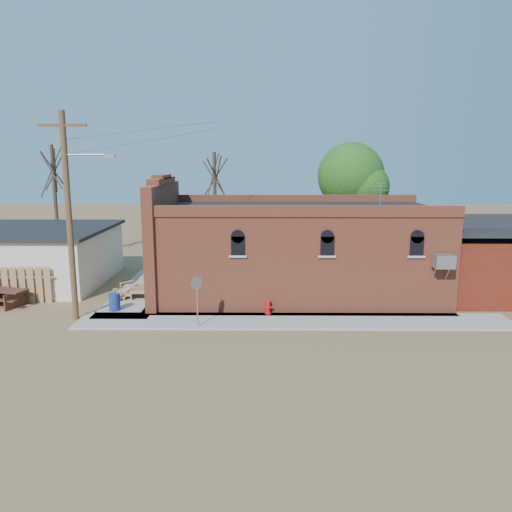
{
  "coord_description": "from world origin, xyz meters",
  "views": [
    {
      "loc": [
        0.01,
        -20.01,
        6.99
      ],
      "look_at": [
        -0.2,
        3.73,
        2.4
      ],
      "focal_mm": 35.0,
      "sensor_mm": 36.0,
      "label": 1
    }
  ],
  "objects_px": {
    "fire_hydrant": "(268,307)",
    "picnic_table": "(6,295)",
    "brick_bar": "(292,251)",
    "trash_barrel": "(115,302)",
    "utility_pole": "(70,213)",
    "stop_sign": "(197,288)"
  },
  "relations": [
    {
      "from": "brick_bar",
      "to": "stop_sign",
      "type": "bearing_deg",
      "value": -128.11
    },
    {
      "from": "brick_bar",
      "to": "trash_barrel",
      "type": "xyz_separation_m",
      "value": [
        -8.42,
        -3.2,
        -1.86
      ]
    },
    {
      "from": "utility_pole",
      "to": "fire_hydrant",
      "type": "bearing_deg",
      "value": 4.01
    },
    {
      "from": "utility_pole",
      "to": "trash_barrel",
      "type": "bearing_deg",
      "value": 38.61
    },
    {
      "from": "brick_bar",
      "to": "trash_barrel",
      "type": "bearing_deg",
      "value": -159.18
    },
    {
      "from": "brick_bar",
      "to": "fire_hydrant",
      "type": "height_order",
      "value": "brick_bar"
    },
    {
      "from": "fire_hydrant",
      "to": "picnic_table",
      "type": "distance_m",
      "value": 12.74
    },
    {
      "from": "brick_bar",
      "to": "picnic_table",
      "type": "bearing_deg",
      "value": -170.65
    },
    {
      "from": "fire_hydrant",
      "to": "trash_barrel",
      "type": "relative_size",
      "value": 0.84
    },
    {
      "from": "fire_hydrant",
      "to": "trash_barrel",
      "type": "xyz_separation_m",
      "value": [
        -7.15,
        0.49,
        0.07
      ]
    },
    {
      "from": "fire_hydrant",
      "to": "trash_barrel",
      "type": "distance_m",
      "value": 7.16
    },
    {
      "from": "utility_pole",
      "to": "stop_sign",
      "type": "bearing_deg",
      "value": -11.73
    },
    {
      "from": "fire_hydrant",
      "to": "picnic_table",
      "type": "height_order",
      "value": "picnic_table"
    },
    {
      "from": "brick_bar",
      "to": "stop_sign",
      "type": "height_order",
      "value": "brick_bar"
    },
    {
      "from": "utility_pole",
      "to": "picnic_table",
      "type": "height_order",
      "value": "utility_pole"
    },
    {
      "from": "fire_hydrant",
      "to": "picnic_table",
      "type": "relative_size",
      "value": 0.29
    },
    {
      "from": "fire_hydrant",
      "to": "stop_sign",
      "type": "xyz_separation_m",
      "value": [
        -2.99,
        -1.74,
        1.34
      ]
    },
    {
      "from": "utility_pole",
      "to": "picnic_table",
      "type": "distance_m",
      "value": 6.25
    },
    {
      "from": "brick_bar",
      "to": "trash_barrel",
      "type": "distance_m",
      "value": 9.2
    },
    {
      "from": "stop_sign",
      "to": "picnic_table",
      "type": "distance_m",
      "value": 10.24
    },
    {
      "from": "stop_sign",
      "to": "brick_bar",
      "type": "bearing_deg",
      "value": 30.37
    },
    {
      "from": "stop_sign",
      "to": "trash_barrel",
      "type": "relative_size",
      "value": 2.71
    }
  ]
}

